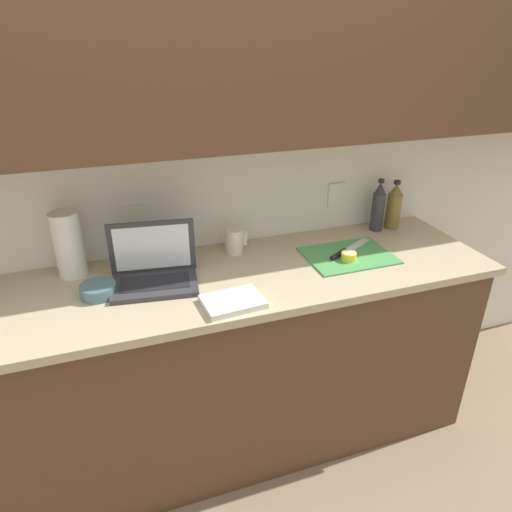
% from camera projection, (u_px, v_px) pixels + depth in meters
% --- Properties ---
extents(ground_plane, '(12.00, 12.00, 0.00)m').
position_uv_depth(ground_plane, '(220.00, 439.00, 2.28)').
color(ground_plane, '#847056').
rests_on(ground_plane, ground).
extents(wall_back, '(5.20, 0.38, 2.60)m').
position_uv_depth(wall_back, '(190.00, 108.00, 1.80)').
color(wall_back, white).
rests_on(wall_back, ground_plane).
extents(counter_unit, '(2.45, 0.64, 0.92)m').
position_uv_depth(counter_unit, '(211.00, 365.00, 2.07)').
color(counter_unit, brown).
rests_on(counter_unit, ground_plane).
extents(laptop, '(0.36, 0.27, 0.24)m').
position_uv_depth(laptop, '(154.00, 269.00, 1.83)').
color(laptop, '#333338').
rests_on(laptop, counter_unit).
extents(cutting_board, '(0.39, 0.29, 0.01)m').
position_uv_depth(cutting_board, '(349.00, 256.00, 2.05)').
color(cutting_board, '#4C9E51').
rests_on(cutting_board, counter_unit).
extents(knife, '(0.28, 0.18, 0.02)m').
position_uv_depth(knife, '(344.00, 252.00, 2.06)').
color(knife, silver).
rests_on(knife, cutting_board).
extents(lemon_half_cut, '(0.07, 0.07, 0.04)m').
position_uv_depth(lemon_half_cut, '(349.00, 256.00, 2.00)').
color(lemon_half_cut, yellow).
rests_on(lemon_half_cut, cutting_board).
extents(bottle_green_soda, '(0.06, 0.06, 0.27)m').
position_uv_depth(bottle_green_soda, '(378.00, 207.00, 2.28)').
color(bottle_green_soda, '#333338').
rests_on(bottle_green_soda, counter_unit).
extents(bottle_oil_tall, '(0.07, 0.07, 0.25)m').
position_uv_depth(bottle_oil_tall, '(394.00, 207.00, 2.31)').
color(bottle_oil_tall, olive).
rests_on(bottle_oil_tall, counter_unit).
extents(measuring_cup, '(0.10, 0.08, 0.11)m').
position_uv_depth(measuring_cup, '(234.00, 241.00, 2.07)').
color(measuring_cup, silver).
rests_on(measuring_cup, counter_unit).
extents(bowl_white, '(0.14, 0.14, 0.05)m').
position_uv_depth(bowl_white, '(98.00, 290.00, 1.75)').
color(bowl_white, slate).
rests_on(bowl_white, counter_unit).
extents(paper_towel_roll, '(0.11, 0.11, 0.28)m').
position_uv_depth(paper_towel_roll, '(68.00, 244.00, 1.85)').
color(paper_towel_roll, white).
rests_on(paper_towel_roll, counter_unit).
extents(dish_towel, '(0.23, 0.18, 0.02)m').
position_uv_depth(dish_towel, '(233.00, 302.00, 1.69)').
color(dish_towel, silver).
rests_on(dish_towel, counter_unit).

